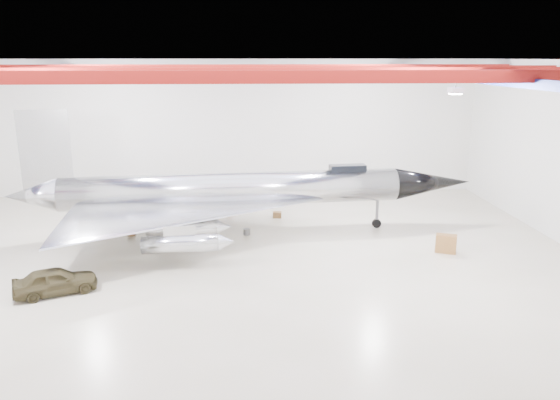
{
  "coord_description": "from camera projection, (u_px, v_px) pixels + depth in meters",
  "views": [
    {
      "loc": [
        0.45,
        -29.92,
        11.11
      ],
      "look_at": [
        2.79,
        2.0,
        2.73
      ],
      "focal_mm": 35.0,
      "sensor_mm": 36.0,
      "label": 1
    }
  ],
  "objects": [
    {
      "name": "oil_barrel",
      "position": [
        207.0,
        230.0,
        35.52
      ],
      "size": [
        0.59,
        0.48,
        0.4
      ],
      "primitive_type": "cube",
      "rotation": [
        0.0,
        0.0,
        0.02
      ],
      "color": "olive",
      "rests_on": "floor"
    },
    {
      "name": "floor",
      "position": [
        235.0,
        255.0,
        31.65
      ],
      "size": [
        40.0,
        40.0,
        0.0
      ],
      "primitive_type": "plane",
      "color": "#BBB394",
      "rests_on": "ground"
    },
    {
      "name": "wall_back",
      "position": [
        234.0,
        128.0,
        44.73
      ],
      "size": [
        40.0,
        0.0,
        40.0
      ],
      "primitive_type": "plane",
      "rotation": [
        1.57,
        0.0,
        0.0
      ],
      "color": "silver",
      "rests_on": "floor"
    },
    {
      "name": "crate_small",
      "position": [
        170.0,
        221.0,
        37.84
      ],
      "size": [
        0.48,
        0.44,
        0.27
      ],
      "primitive_type": "cube",
      "rotation": [
        0.0,
        0.0,
        0.39
      ],
      "color": "#59595B",
      "rests_on": "floor"
    },
    {
      "name": "ceiling_structure",
      "position": [
        230.0,
        73.0,
        29.03
      ],
      "size": [
        39.5,
        29.5,
        1.08
      ],
      "color": "maroon",
      "rests_on": "ceiling"
    },
    {
      "name": "engine_drum",
      "position": [
        247.0,
        232.0,
        35.23
      ],
      "size": [
        0.46,
        0.46,
        0.4
      ],
      "primitive_type": "cylinder",
      "rotation": [
        0.0,
        0.0,
        0.03
      ],
      "color": "#59595B",
      "rests_on": "floor"
    },
    {
      "name": "jet_aircraft",
      "position": [
        232.0,
        194.0,
        34.79
      ],
      "size": [
        29.85,
        18.09,
        8.14
      ],
      "rotation": [
        0.0,
        0.0,
        0.07
      ],
      "color": "silver",
      "rests_on": "floor"
    },
    {
      "name": "parts_bin",
      "position": [
        277.0,
        215.0,
        39.0
      ],
      "size": [
        0.65,
        0.54,
        0.42
      ],
      "primitive_type": "cube",
      "rotation": [
        0.0,
        0.0,
        -0.11
      ],
      "color": "olive",
      "rests_on": "floor"
    },
    {
      "name": "desk",
      "position": [
        446.0,
        244.0,
        31.94
      ],
      "size": [
        1.32,
        1.01,
        1.08
      ],
      "primitive_type": "cube",
      "rotation": [
        0.0,
        0.0,
        -0.4
      ],
      "color": "brown",
      "rests_on": "floor"
    },
    {
      "name": "crate_ply",
      "position": [
        131.0,
        233.0,
        35.1
      ],
      "size": [
        0.58,
        0.52,
        0.34
      ],
      "primitive_type": "cube",
      "rotation": [
        0.0,
        0.0,
        0.34
      ],
      "color": "olive",
      "rests_on": "floor"
    },
    {
      "name": "jeep",
      "position": [
        55.0,
        281.0,
        26.34
      ],
      "size": [
        4.16,
        2.88,
        1.31
      ],
      "primitive_type": "imported",
      "rotation": [
        0.0,
        0.0,
        1.95
      ],
      "color": "#3A331D",
      "rests_on": "floor"
    },
    {
      "name": "toolbox_red",
      "position": [
        230.0,
        214.0,
        39.53
      ],
      "size": [
        0.47,
        0.42,
        0.27
      ],
      "primitive_type": "cube",
      "rotation": [
        0.0,
        0.0,
        -0.34
      ],
      "color": "maroon",
      "rests_on": "floor"
    },
    {
      "name": "ceiling",
      "position": [
        230.0,
        60.0,
        28.86
      ],
      "size": [
        40.0,
        40.0,
        0.0
      ],
      "primitive_type": "plane",
      "rotation": [
        3.14,
        0.0,
        0.0
      ],
      "color": "#0A0F38",
      "rests_on": "wall_back"
    },
    {
      "name": "spares_box",
      "position": [
        274.0,
        203.0,
        42.3
      ],
      "size": [
        0.47,
        0.47,
        0.39
      ],
      "primitive_type": "cylinder",
      "rotation": [
        0.0,
        0.0,
        -0.07
      ],
      "color": "#59595B",
      "rests_on": "floor"
    }
  ]
}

